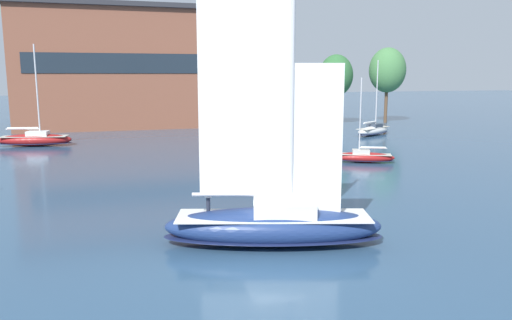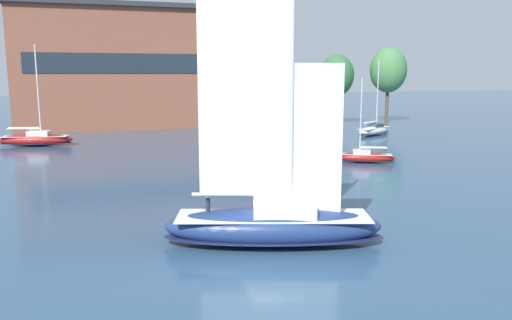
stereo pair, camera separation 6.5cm
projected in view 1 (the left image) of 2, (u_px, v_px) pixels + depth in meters
ground_plane at (273, 244)px, 25.07m from camera, size 400.00×400.00×0.00m
waterfront_building at (143, 67)px, 80.97m from camera, size 39.55×13.98×18.99m
tree_shore_center at (336, 76)px, 84.04m from camera, size 5.71×5.71×11.76m
tree_shore_right at (387, 70)px, 86.81m from camera, size 6.33×6.33×13.04m
sailboat_main at (274, 222)px, 24.87m from camera, size 11.39×5.98×15.06m
sailboat_moored_mid_channel at (35, 139)px, 59.37m from camera, size 8.94×3.87×11.90m
sailboat_moored_far_slip at (364, 157)px, 48.31m from camera, size 6.05×3.96×8.13m
sailboat_moored_outer_mooring at (373, 130)px, 70.15m from camera, size 7.54×5.75×10.39m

